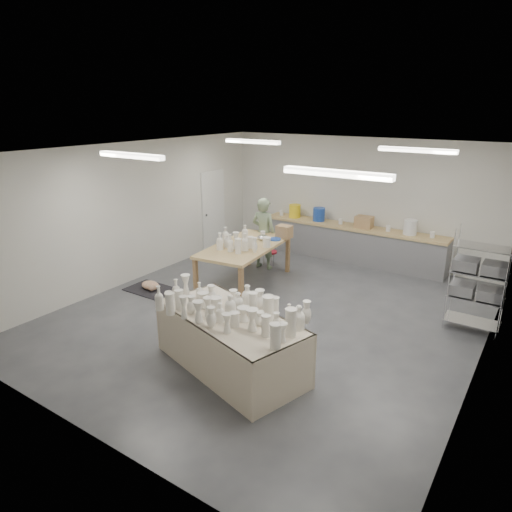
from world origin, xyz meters
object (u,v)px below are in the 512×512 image
Objects in this scene: drying_table at (231,339)px; work_table at (247,245)px; red_stool at (270,253)px; potter at (264,233)px.

drying_table is 3.37m from work_table.
red_stool is at bearing 95.24° from work_table.
work_table is 1.11m from potter.
work_table is (-1.70, 2.88, 0.42)m from drying_table.
potter reaches higher than work_table.
drying_table is 1.53× the size of potter.
drying_table is at bearing 114.92° from potter.
drying_table is 4.44m from potter.
potter is (-0.28, 1.07, -0.04)m from work_table.
potter is 0.61m from red_stool.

